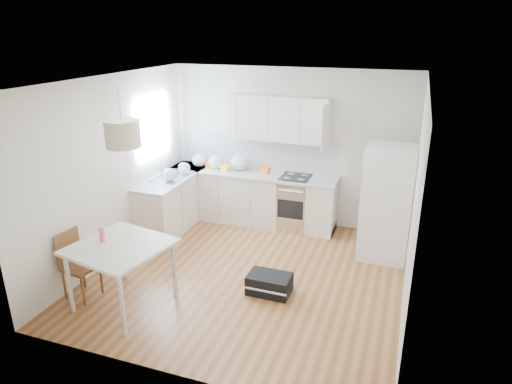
% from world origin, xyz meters
% --- Properties ---
extents(floor, '(4.20, 4.20, 0.00)m').
position_xyz_m(floor, '(0.00, 0.00, 0.00)').
color(floor, brown).
rests_on(floor, ground).
extents(ceiling, '(4.20, 4.20, 0.00)m').
position_xyz_m(ceiling, '(0.00, 0.00, 2.70)').
color(ceiling, white).
rests_on(ceiling, wall_back).
extents(wall_back, '(4.20, 0.00, 4.20)m').
position_xyz_m(wall_back, '(0.00, 2.10, 1.35)').
color(wall_back, white).
rests_on(wall_back, floor).
extents(wall_left, '(0.00, 4.20, 4.20)m').
position_xyz_m(wall_left, '(-2.10, 0.00, 1.35)').
color(wall_left, white).
rests_on(wall_left, floor).
extents(wall_right, '(0.00, 4.20, 4.20)m').
position_xyz_m(wall_right, '(2.10, 0.00, 1.35)').
color(wall_right, white).
rests_on(wall_right, floor).
extents(window_glassblock, '(0.02, 1.00, 1.00)m').
position_xyz_m(window_glassblock, '(-2.09, 1.15, 1.75)').
color(window_glassblock, '#BFE0F9').
rests_on(window_glassblock, wall_left).
extents(cabinets_back, '(3.00, 0.60, 0.88)m').
position_xyz_m(cabinets_back, '(-0.60, 1.80, 0.44)').
color(cabinets_back, silver).
rests_on(cabinets_back, floor).
extents(cabinets_left, '(0.60, 1.80, 0.88)m').
position_xyz_m(cabinets_left, '(-1.80, 1.20, 0.44)').
color(cabinets_left, silver).
rests_on(cabinets_left, floor).
extents(counter_back, '(3.02, 0.64, 0.04)m').
position_xyz_m(counter_back, '(-0.60, 1.80, 0.90)').
color(counter_back, '#A1A3A6').
rests_on(counter_back, cabinets_back).
extents(counter_left, '(0.64, 1.82, 0.04)m').
position_xyz_m(counter_left, '(-1.80, 1.20, 0.90)').
color(counter_left, '#A1A3A6').
rests_on(counter_left, cabinets_left).
extents(backsplash_back, '(3.00, 0.01, 0.58)m').
position_xyz_m(backsplash_back, '(-0.60, 2.09, 1.21)').
color(backsplash_back, white).
rests_on(backsplash_back, wall_back).
extents(backsplash_left, '(0.01, 1.80, 0.58)m').
position_xyz_m(backsplash_left, '(-2.09, 1.20, 1.21)').
color(backsplash_left, white).
rests_on(backsplash_left, wall_left).
extents(upper_cabinets, '(1.70, 0.32, 0.75)m').
position_xyz_m(upper_cabinets, '(-0.15, 1.94, 1.88)').
color(upper_cabinets, silver).
rests_on(upper_cabinets, wall_back).
extents(range_oven, '(0.50, 0.61, 0.88)m').
position_xyz_m(range_oven, '(0.20, 1.80, 0.44)').
color(range_oven, silver).
rests_on(range_oven, floor).
extents(sink, '(0.50, 0.80, 0.16)m').
position_xyz_m(sink, '(-1.80, 1.15, 0.92)').
color(sink, silver).
rests_on(sink, counter_left).
extents(refrigerator, '(0.82, 0.84, 1.68)m').
position_xyz_m(refrigerator, '(1.75, 1.31, 0.84)').
color(refrigerator, white).
rests_on(refrigerator, floor).
extents(dining_table, '(1.24, 1.24, 0.83)m').
position_xyz_m(dining_table, '(-1.21, -1.20, 0.74)').
color(dining_table, beige).
rests_on(dining_table, floor).
extents(dining_chair, '(0.42, 0.42, 0.89)m').
position_xyz_m(dining_chair, '(-1.83, -1.21, 0.44)').
color(dining_chair, '#502A18').
rests_on(dining_chair, floor).
extents(drink_bottle, '(0.06, 0.06, 0.22)m').
position_xyz_m(drink_bottle, '(-1.47, -1.17, 0.94)').
color(drink_bottle, '#ED4166').
rests_on(drink_bottle, dining_table).
extents(gym_bag, '(0.57, 0.37, 0.26)m').
position_xyz_m(gym_bag, '(0.42, -0.34, 0.13)').
color(gym_bag, black).
rests_on(gym_bag, floor).
extents(pendant_lamp, '(0.48, 0.48, 0.31)m').
position_xyz_m(pendant_lamp, '(-1.11, -1.06, 2.18)').
color(pendant_lamp, beige).
rests_on(pendant_lamp, ceiling).
extents(grocery_bag_a, '(0.26, 0.22, 0.23)m').
position_xyz_m(grocery_bag_a, '(-1.62, 1.84, 1.04)').
color(grocery_bag_a, white).
rests_on(grocery_bag_a, counter_back).
extents(grocery_bag_b, '(0.28, 0.23, 0.25)m').
position_xyz_m(grocery_bag_b, '(-1.27, 1.81, 1.04)').
color(grocery_bag_b, white).
rests_on(grocery_bag_b, counter_back).
extents(grocery_bag_c, '(0.32, 0.27, 0.29)m').
position_xyz_m(grocery_bag_c, '(-0.85, 1.87, 1.06)').
color(grocery_bag_c, white).
rests_on(grocery_bag_c, counter_back).
extents(grocery_bag_d, '(0.22, 0.18, 0.20)m').
position_xyz_m(grocery_bag_d, '(-1.68, 1.38, 1.02)').
color(grocery_bag_d, white).
rests_on(grocery_bag_d, counter_back).
extents(grocery_bag_e, '(0.24, 0.20, 0.21)m').
position_xyz_m(grocery_bag_e, '(-1.72, 0.94, 1.03)').
color(grocery_bag_e, white).
rests_on(grocery_bag_e, counter_left).
extents(snack_orange, '(0.17, 0.12, 0.11)m').
position_xyz_m(snack_orange, '(-0.36, 1.86, 0.97)').
color(snack_orange, orange).
rests_on(snack_orange, counter_back).
extents(snack_yellow, '(0.18, 0.15, 0.10)m').
position_xyz_m(snack_yellow, '(-1.06, 1.74, 0.97)').
color(snack_yellow, yellow).
rests_on(snack_yellow, counter_back).
extents(snack_red, '(0.18, 0.12, 0.12)m').
position_xyz_m(snack_red, '(-1.38, 1.82, 0.98)').
color(snack_red, red).
rests_on(snack_red, counter_back).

